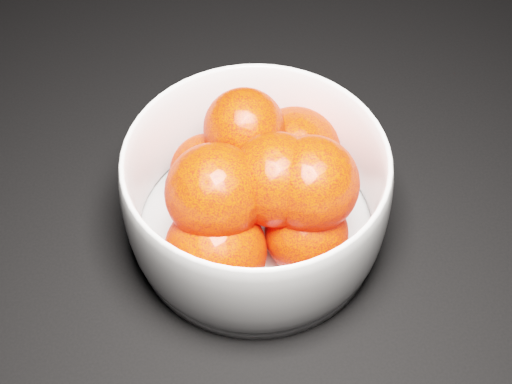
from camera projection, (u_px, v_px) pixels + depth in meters
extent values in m
cylinder|color=silver|center=(256.00, 230.00, 0.57)|extent=(0.19, 0.19, 0.01)
sphere|color=#F61C03|center=(294.00, 153.00, 0.57)|extent=(0.07, 0.07, 0.07)
sphere|color=#F61C03|center=(208.00, 171.00, 0.56)|extent=(0.06, 0.06, 0.06)
sphere|color=#F61C03|center=(216.00, 251.00, 0.51)|extent=(0.07, 0.07, 0.07)
sphere|color=#F61C03|center=(306.00, 233.00, 0.52)|extent=(0.06, 0.06, 0.06)
sphere|color=#F61C03|center=(244.00, 128.00, 0.53)|extent=(0.06, 0.06, 0.06)
sphere|color=#F61C03|center=(215.00, 193.00, 0.50)|extent=(0.07, 0.07, 0.07)
sphere|color=#F61C03|center=(310.00, 184.00, 0.50)|extent=(0.07, 0.07, 0.07)
sphere|color=#F61C03|center=(276.00, 180.00, 0.50)|extent=(0.07, 0.07, 0.07)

